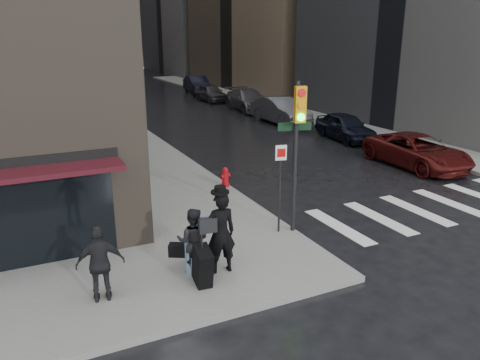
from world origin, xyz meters
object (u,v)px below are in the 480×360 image
(parked_car_0, at_px, (417,151))
(parked_car_2, at_px, (281,111))
(parked_car_5, at_px, (197,85))
(man_overcoat, at_px, (217,238))
(man_jeans, at_px, (193,241))
(parked_car_3, at_px, (248,100))
(man_greycoat, at_px, (100,264))
(parked_car_4, at_px, (211,93))
(parked_car_1, at_px, (345,126))
(traffic_light, at_px, (296,138))
(fire_hydrant, at_px, (225,178))

(parked_car_0, height_order, parked_car_2, parked_car_2)
(parked_car_0, distance_m, parked_car_5, 29.07)
(man_overcoat, xyz_separation_m, man_jeans, (-0.47, 0.35, -0.11))
(parked_car_3, height_order, parked_car_5, parked_car_5)
(man_greycoat, height_order, parked_car_3, man_greycoat)
(man_greycoat, relative_size, parked_car_0, 0.34)
(man_jeans, distance_m, parked_car_0, 13.30)
(man_jeans, bearing_deg, parked_car_4, -83.47)
(parked_car_1, height_order, parked_car_3, parked_car_3)
(traffic_light, bearing_deg, parked_car_2, 73.82)
(man_greycoat, height_order, parked_car_1, man_greycoat)
(parked_car_2, bearing_deg, man_greycoat, -132.55)
(man_overcoat, bearing_deg, parked_car_0, -151.52)
(man_jeans, height_order, parked_car_3, man_jeans)
(man_overcoat, xyz_separation_m, parked_car_5, (12.58, 34.43, -0.25))
(man_jeans, height_order, traffic_light, traffic_light)
(man_greycoat, distance_m, parked_car_0, 15.46)
(man_jeans, xyz_separation_m, traffic_light, (3.42, 1.01, 1.95))
(man_greycoat, height_order, parked_car_5, man_greycoat)
(traffic_light, xyz_separation_m, parked_car_4, (8.67, 27.25, -2.20))
(man_overcoat, height_order, man_jeans, man_overcoat)
(man_greycoat, bearing_deg, traffic_light, -157.65)
(man_greycoat, xyz_separation_m, parked_car_0, (14.50, 5.34, -0.30))
(parked_car_1, bearing_deg, parked_car_0, -90.08)
(fire_hydrant, height_order, parked_car_2, parked_car_2)
(man_greycoat, xyz_separation_m, parked_car_1, (15.11, 11.16, -0.28))
(parked_car_5, bearing_deg, parked_car_1, -84.74)
(parked_car_3, height_order, parked_car_4, parked_car_3)
(man_greycoat, xyz_separation_m, parked_car_3, (14.96, 22.78, -0.22))
(man_jeans, distance_m, fire_hydrant, 6.65)
(parked_car_3, bearing_deg, man_greycoat, -119.14)
(man_greycoat, xyz_separation_m, parked_car_4, (14.28, 28.59, -0.29))
(man_jeans, distance_m, parked_car_4, 30.74)
(parked_car_4, bearing_deg, parked_car_5, 79.63)
(parked_car_2, bearing_deg, man_jeans, -128.50)
(parked_car_2, xyz_separation_m, parked_car_4, (-0.13, 11.62, -0.11))
(parked_car_1, relative_size, parked_car_4, 1.02)
(traffic_light, xyz_separation_m, parked_car_5, (9.63, 33.07, -2.10))
(man_jeans, height_order, parked_car_0, man_jeans)
(man_jeans, distance_m, parked_car_1, 16.86)
(parked_car_1, bearing_deg, parked_car_2, 102.74)
(fire_hydrant, xyz_separation_m, parked_car_3, (9.39, 16.75, 0.31))
(man_overcoat, distance_m, parked_car_3, 25.91)
(parked_car_3, bearing_deg, fire_hydrant, -115.12)
(man_jeans, distance_m, man_greycoat, 2.22)
(parked_car_2, distance_m, parked_car_4, 11.63)
(man_jeans, height_order, fire_hydrant, man_jeans)
(fire_hydrant, bearing_deg, parked_car_2, 51.07)
(man_greycoat, relative_size, traffic_light, 0.40)
(parked_car_0, height_order, parked_car_3, parked_car_3)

